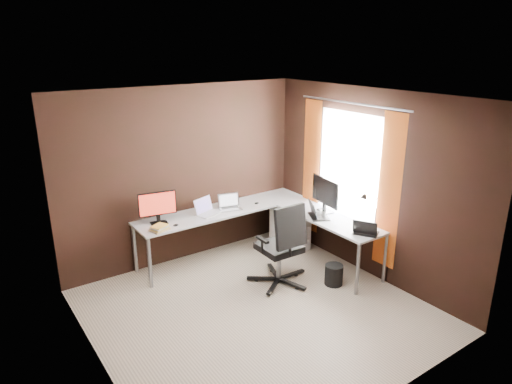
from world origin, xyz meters
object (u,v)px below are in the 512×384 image
monitor_right (325,193)px  wastebasket (334,275)px  laptop_black_small (365,231)px  book_stack (159,228)px  laptop_black_big (317,214)px  desk_lamp (369,209)px  office_chair (281,260)px  monitor_left (158,206)px  drawer_pedestal (290,229)px  laptop_white (206,210)px  laptop_silver (230,205)px

monitor_right → wastebasket: bearing=157.8°
laptop_black_small → book_stack: laptop_black_small is taller
laptop_black_big → desk_lamp: 0.84m
desk_lamp → office_chair: 1.30m
monitor_left → office_chair: (1.16, -1.18, -0.64)m
drawer_pedestal → monitor_right: monitor_right is taller
laptop_black_big → office_chair: (-0.72, -0.13, -0.45)m
book_stack → office_chair: bearing=-36.9°
monitor_right → drawer_pedestal: bearing=24.9°
monitor_left → laptop_black_big: monitor_left is taller
laptop_black_big → desk_lamp: (0.14, -0.78, 0.28)m
laptop_black_small → desk_lamp: size_ratio=0.70×
book_stack → office_chair: (1.25, -0.94, -0.43)m
laptop_black_small → laptop_white: bearing=6.0°
drawer_pedestal → wastebasket: size_ratio=2.19×
laptop_black_small → laptop_silver: bearing=-3.0°
monitor_left → laptop_silver: (1.08, -0.06, -0.20)m
monitor_left → wastebasket: monitor_left is taller
laptop_black_big → laptop_black_small: laptop_black_big is taller
monitor_right → laptop_white: monitor_right is taller
drawer_pedestal → laptop_silver: laptop_silver is taller
drawer_pedestal → wastebasket: bearing=-101.5°
monitor_right → laptop_silver: size_ratio=1.69×
laptop_white → laptop_black_small: bearing=-73.7°
laptop_black_small → book_stack: size_ratio=1.41×
laptop_silver → monitor_left: bearing=-167.7°
drawer_pedestal → monitor_right: size_ratio=0.99×
office_chair → wastebasket: size_ratio=4.14×
monitor_right → book_stack: (-2.20, 0.72, -0.25)m
office_chair → monitor_right: bearing=14.9°
laptop_white → laptop_silver: 0.39m
monitor_left → laptop_white: (0.70, -0.06, -0.20)m
laptop_silver → wastebasket: bearing=-52.6°
laptop_white → wastebasket: bearing=-76.2°
desk_lamp → office_chair: (-0.87, 0.65, -0.73)m
laptop_silver → office_chair: (0.07, -1.12, -0.44)m
drawer_pedestal → laptop_black_big: bearing=-96.8°
wastebasket → monitor_left: bearing=136.7°
desk_lamp → wastebasket: size_ratio=1.92×
desk_lamp → wastebasket: desk_lamp is taller
monitor_left → desk_lamp: (2.02, -1.83, 0.08)m
monitor_left → laptop_black_big: (1.88, -1.05, -0.20)m
monitor_right → office_chair: bearing=112.8°
monitor_left → desk_lamp: desk_lamp is taller
drawer_pedestal → book_stack: bearing=175.8°
monitor_left → laptop_black_big: 2.16m
laptop_white → desk_lamp: 2.23m
monitor_left → laptop_black_small: 2.71m
desk_lamp → monitor_right: bearing=84.3°
monitor_right → office_chair: 1.19m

